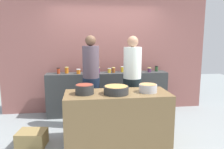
{
  "coord_description": "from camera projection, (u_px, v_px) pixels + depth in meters",
  "views": [
    {
      "loc": [
        -0.55,
        -3.75,
        1.75
      ],
      "look_at": [
        0.0,
        0.35,
        1.05
      ],
      "focal_mm": 35.5,
      "sensor_mm": 36.0,
      "label": 1
    }
  ],
  "objects": [
    {
      "name": "preserve_jar_11",
      "position": [
        149.0,
        70.0,
        5.02
      ],
      "size": [
        0.09,
        0.09,
        0.1
      ],
      "color": "#522D52",
      "rests_on": "display_shelf"
    },
    {
      "name": "cooking_pot_right",
      "position": [
        148.0,
        88.0,
        3.62
      ],
      "size": [
        0.29,
        0.29,
        0.13
      ],
      "color": "#B7B7BC",
      "rests_on": "prep_table"
    },
    {
      "name": "display_shelf",
      "position": [
        108.0,
        94.0,
        5.02
      ],
      "size": [
        2.7,
        0.36,
        0.96
      ],
      "primitive_type": "cube",
      "color": "#353839",
      "rests_on": "ground"
    },
    {
      "name": "prep_table",
      "position": [
        117.0,
        118.0,
        3.66
      ],
      "size": [
        1.7,
        0.7,
        0.86
      ],
      "primitive_type": "cube",
      "color": "brown",
      "rests_on": "ground"
    },
    {
      "name": "preserve_jar_2",
      "position": [
        78.0,
        71.0,
        4.8
      ],
      "size": [
        0.09,
        0.09,
        0.1
      ],
      "color": "orange",
      "rests_on": "display_shelf"
    },
    {
      "name": "cook_with_tongs",
      "position": [
        91.0,
        86.0,
        4.26
      ],
      "size": [
        0.33,
        0.33,
        1.79
      ],
      "color": "#152032",
      "rests_on": "ground"
    },
    {
      "name": "cook_in_cap",
      "position": [
        132.0,
        86.0,
        4.29
      ],
      "size": [
        0.35,
        0.35,
        1.77
      ],
      "color": "black",
      "rests_on": "ground"
    },
    {
      "name": "preserve_jar_8",
      "position": [
        123.0,
        69.0,
        5.03
      ],
      "size": [
        0.08,
        0.08,
        0.13
      ],
      "color": "yellow",
      "rests_on": "display_shelf"
    },
    {
      "name": "cooking_pot_left",
      "position": [
        85.0,
        89.0,
        3.5
      ],
      "size": [
        0.29,
        0.29,
        0.15
      ],
      "color": "#2D2D2D",
      "rests_on": "prep_table"
    },
    {
      "name": "preserve_jar_4",
      "position": [
        93.0,
        70.0,
        4.94
      ],
      "size": [
        0.09,
        0.09,
        0.13
      ],
      "color": "#894D12",
      "rests_on": "display_shelf"
    },
    {
      "name": "preserve_jar_5",
      "position": [
        98.0,
        70.0,
        4.86
      ],
      "size": [
        0.08,
        0.08,
        0.14
      ],
      "color": "#551F4C",
      "rests_on": "display_shelf"
    },
    {
      "name": "bread_crate",
      "position": [
        32.0,
        138.0,
        3.59
      ],
      "size": [
        0.49,
        0.41,
        0.25
      ],
      "primitive_type": "cube",
      "rotation": [
        0.0,
        0.0,
        -0.14
      ],
      "color": "olive",
      "rests_on": "ground"
    },
    {
      "name": "storefront_wall",
      "position": [
        106.0,
        48.0,
        5.19
      ],
      "size": [
        4.8,
        0.12,
        3.0
      ],
      "primitive_type": "cube",
      "color": "#975C56",
      "rests_on": "ground"
    },
    {
      "name": "cooking_pot_center",
      "position": [
        116.0,
        90.0,
        3.51
      ],
      "size": [
        0.39,
        0.39,
        0.13
      ],
      "color": "#2D2D2D",
      "rests_on": "prep_table"
    },
    {
      "name": "preserve_jar_0",
      "position": [
        58.0,
        71.0,
        4.81
      ],
      "size": [
        0.07,
        0.07,
        0.13
      ],
      "color": "#AE381C",
      "rests_on": "display_shelf"
    },
    {
      "name": "preserve_jar_1",
      "position": [
        67.0,
        70.0,
        4.84
      ],
      "size": [
        0.08,
        0.08,
        0.14
      ],
      "color": "#CB6618",
      "rests_on": "display_shelf"
    },
    {
      "name": "preserve_jar_10",
      "position": [
        137.0,
        69.0,
        5.04
      ],
      "size": [
        0.07,
        0.07,
        0.14
      ],
      "color": "gold",
      "rests_on": "display_shelf"
    },
    {
      "name": "preserve_jar_3",
      "position": [
        86.0,
        71.0,
        4.85
      ],
      "size": [
        0.09,
        0.09,
        0.1
      ],
      "color": "#551252",
      "rests_on": "display_shelf"
    },
    {
      "name": "preserve_jar_12",
      "position": [
        156.0,
        69.0,
        5.14
      ],
      "size": [
        0.08,
        0.08,
        0.12
      ],
      "color": "#2D4D2C",
      "rests_on": "display_shelf"
    },
    {
      "name": "ground",
      "position": [
        115.0,
        134.0,
        4.03
      ],
      "size": [
        12.0,
        12.0,
        0.0
      ],
      "primitive_type": "plane",
      "color": "gray"
    },
    {
      "name": "preserve_jar_9",
      "position": [
        132.0,
        70.0,
        5.05
      ],
      "size": [
        0.08,
        0.08,
        0.11
      ],
      "color": "brown",
      "rests_on": "display_shelf"
    },
    {
      "name": "preserve_jar_6",
      "position": [
        109.0,
        70.0,
        4.94
      ],
      "size": [
        0.08,
        0.08,
        0.1
      ],
      "color": "yellow",
      "rests_on": "display_shelf"
    },
    {
      "name": "preserve_jar_7",
      "position": [
        114.0,
        70.0,
        4.94
      ],
      "size": [
        0.07,
        0.07,
        0.12
      ],
      "color": "#9A4E1F",
      "rests_on": "display_shelf"
    }
  ]
}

